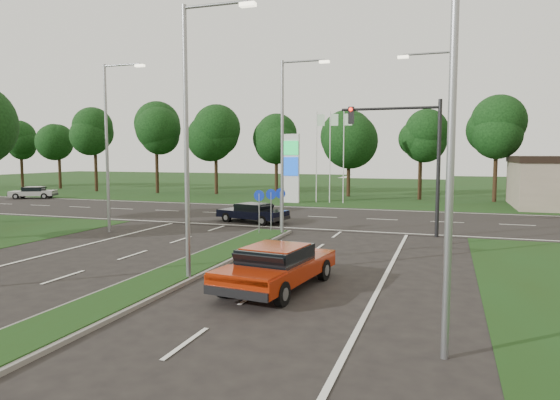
% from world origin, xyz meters
% --- Properties ---
extents(ground, '(160.00, 160.00, 0.00)m').
position_xyz_m(ground, '(0.00, 0.00, 0.00)').
color(ground, black).
rests_on(ground, ground).
extents(verge_far, '(160.00, 50.00, 0.02)m').
position_xyz_m(verge_far, '(0.00, 55.00, 0.00)').
color(verge_far, '#1B3411').
rests_on(verge_far, ground).
extents(cross_road, '(160.00, 12.00, 0.02)m').
position_xyz_m(cross_road, '(0.00, 24.00, 0.00)').
color(cross_road, black).
rests_on(cross_road, ground).
extents(median_kerb, '(2.00, 26.00, 0.12)m').
position_xyz_m(median_kerb, '(0.00, 4.00, 0.06)').
color(median_kerb, slate).
rests_on(median_kerb, ground).
extents(streetlight_median_near, '(2.53, 0.22, 9.00)m').
position_xyz_m(streetlight_median_near, '(1.00, 6.00, 5.08)').
color(streetlight_median_near, gray).
rests_on(streetlight_median_near, ground).
extents(streetlight_median_far, '(2.53, 0.22, 9.00)m').
position_xyz_m(streetlight_median_far, '(1.00, 16.00, 5.08)').
color(streetlight_median_far, gray).
rests_on(streetlight_median_far, ground).
extents(streetlight_left_far, '(2.53, 0.22, 9.00)m').
position_xyz_m(streetlight_left_far, '(-8.30, 14.00, 5.08)').
color(streetlight_left_far, gray).
rests_on(streetlight_left_far, ground).
extents(streetlight_right_far, '(2.53, 0.22, 9.00)m').
position_xyz_m(streetlight_right_far, '(8.80, 16.00, 5.08)').
color(streetlight_right_far, gray).
rests_on(streetlight_right_far, ground).
extents(streetlight_right_near, '(2.53, 0.22, 9.00)m').
position_xyz_m(streetlight_right_near, '(8.80, 2.00, 5.08)').
color(streetlight_right_near, gray).
rests_on(streetlight_right_near, ground).
extents(traffic_signal, '(5.10, 0.42, 7.00)m').
position_xyz_m(traffic_signal, '(7.19, 18.00, 4.65)').
color(traffic_signal, black).
rests_on(traffic_signal, ground).
extents(median_signs, '(1.16, 1.76, 2.38)m').
position_xyz_m(median_signs, '(0.00, 16.40, 1.71)').
color(median_signs, gray).
rests_on(median_signs, ground).
extents(gas_pylon, '(5.80, 1.26, 8.00)m').
position_xyz_m(gas_pylon, '(-3.79, 33.05, 3.20)').
color(gas_pylon, silver).
rests_on(gas_pylon, ground).
extents(treeline_far, '(6.00, 6.00, 9.90)m').
position_xyz_m(treeline_far, '(0.10, 39.93, 6.83)').
color(treeline_far, black).
rests_on(treeline_far, ground).
extents(red_sedan, '(2.71, 5.25, 1.38)m').
position_xyz_m(red_sedan, '(3.93, 6.00, 0.74)').
color(red_sedan, '#9F2308').
rests_on(red_sedan, ground).
extents(navy_sedan, '(4.70, 2.93, 1.20)m').
position_xyz_m(navy_sedan, '(-2.46, 19.99, 0.65)').
color(navy_sedan, black).
rests_on(navy_sedan, ground).
extents(far_car_a, '(4.35, 3.24, 1.15)m').
position_xyz_m(far_car_a, '(-28.68, 29.01, 0.62)').
color(far_car_a, '#A1A1A1').
rests_on(far_car_a, ground).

